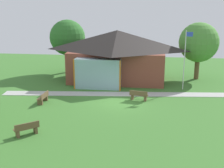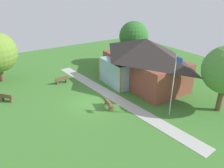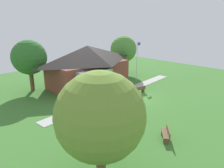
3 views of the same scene
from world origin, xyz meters
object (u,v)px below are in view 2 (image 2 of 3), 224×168
object	(u,v)px
bench_mid_left	(62,80)
bench_front_left	(7,98)
pavilion	(143,61)
bench_rear_near_path	(108,104)
tree_behind_pavilion_left	(134,36)
flagpole	(173,84)

from	to	relation	value
bench_mid_left	bench_front_left	bearing A→B (deg)	-167.38
pavilion	bench_rear_near_path	xyz separation A→B (m)	(2.62, -6.24, -2.29)
pavilion	tree_behind_pavilion_left	world-z (taller)	tree_behind_pavilion_left
tree_behind_pavilion_left	pavilion	bearing A→B (deg)	-28.60
bench_mid_left	bench_front_left	size ratio (longest dim) A/B	1.06
bench_rear_near_path	bench_mid_left	bearing A→B (deg)	-156.53
flagpole	tree_behind_pavilion_left	world-z (taller)	tree_behind_pavilion_left
bench_mid_left	tree_behind_pavilion_left	xyz separation A→B (m)	(-1.01, 11.11, 3.60)
bench_mid_left	pavilion	bearing A→B (deg)	-30.90
bench_front_left	bench_mid_left	bearing A→B (deg)	60.64
tree_behind_pavilion_left	bench_front_left	bearing A→B (deg)	-82.70
pavilion	bench_front_left	size ratio (longest dim) A/B	7.35
bench_rear_near_path	tree_behind_pavilion_left	bearing A→B (deg)	143.66
pavilion	bench_front_left	distance (m)	14.58
flagpole	bench_rear_near_path	world-z (taller)	flagpole
flagpole	bench_mid_left	world-z (taller)	flagpole
pavilion	bench_mid_left	size ratio (longest dim) A/B	6.94
pavilion	flagpole	xyz separation A→B (m)	(6.57, -2.43, 0.32)
bench_rear_near_path	bench_front_left	bearing A→B (deg)	-118.42
flagpole	tree_behind_pavilion_left	size ratio (longest dim) A/B	0.90
bench_front_left	bench_rear_near_path	distance (m)	9.98
pavilion	bench_front_left	world-z (taller)	pavilion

